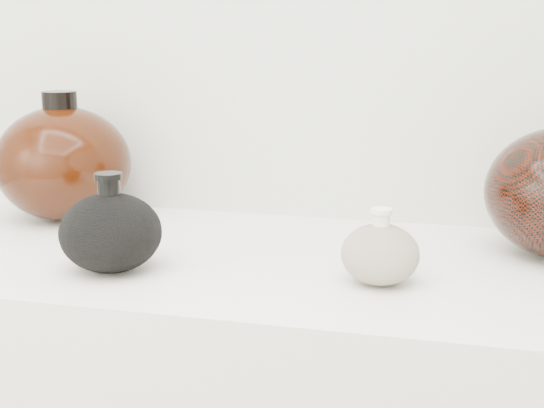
# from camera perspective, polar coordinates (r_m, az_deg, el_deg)

# --- Properties ---
(black_gourd_vase) EXTENTS (0.15, 0.15, 0.13)m
(black_gourd_vase) POSITION_cam_1_polar(r_m,az_deg,el_deg) (1.03, -12.05, -2.05)
(black_gourd_vase) COLOR black
(black_gourd_vase) RESTS_ON display_counter
(cream_gourd_vase) EXTENTS (0.13, 0.13, 0.10)m
(cream_gourd_vase) POSITION_cam_1_polar(r_m,az_deg,el_deg) (0.97, 8.15, -3.71)
(cream_gourd_vase) COLOR beige
(cream_gourd_vase) RESTS_ON display_counter
(left_round_pot) EXTENTS (0.26, 0.26, 0.22)m
(left_round_pot) POSITION_cam_1_polar(r_m,az_deg,el_deg) (1.33, -15.44, 3.01)
(left_round_pot) COLOR black
(left_round_pot) RESTS_ON display_counter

